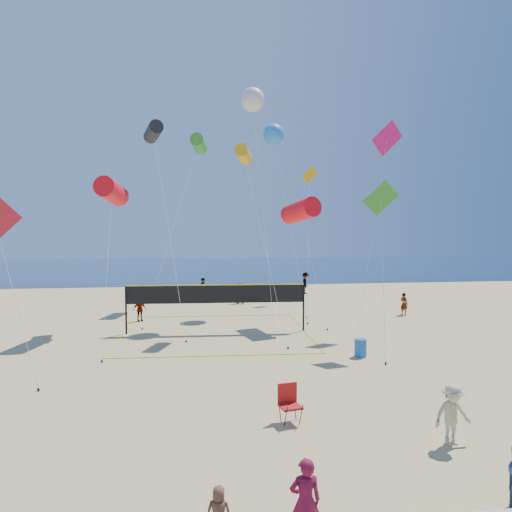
{
  "coord_description": "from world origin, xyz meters",
  "views": [
    {
      "loc": [
        -2.38,
        -10.07,
        5.54
      ],
      "look_at": [
        -0.75,
        2.0,
        4.9
      ],
      "focal_mm": 32.0,
      "sensor_mm": 36.0,
      "label": 1
    }
  ],
  "objects": [
    {
      "name": "ground",
      "position": [
        0.0,
        0.0,
        0.0
      ],
      "size": [
        120.0,
        120.0,
        0.0
      ],
      "primitive_type": "plane",
      "color": "tan",
      "rests_on": "ground"
    },
    {
      "name": "ocean",
      "position": [
        0.0,
        62.0,
        0.01
      ],
      "size": [
        140.0,
        50.0,
        0.03
      ],
      "primitive_type": "cube",
      "color": "#10224D",
      "rests_on": "ground"
    },
    {
      "name": "woman",
      "position": [
        -0.48,
        -2.46,
        0.79
      ],
      "size": [
        0.57,
        0.38,
        1.57
      ],
      "primitive_type": "imported",
      "rotation": [
        0.0,
        0.0,
        3.14
      ],
      "color": "maroon",
      "rests_on": "ground"
    },
    {
      "name": "toddler",
      "position": [
        -2.03,
        -2.95,
        1.03
      ],
      "size": [
        0.48,
        0.38,
        0.85
      ],
      "primitive_type": "imported",
      "rotation": [
        0.0,
        0.0,
        2.85
      ],
      "color": "brown",
      "rests_on": "seawall"
    },
    {
      "name": "bystander_b",
      "position": [
        4.24,
        0.76,
        0.8
      ],
      "size": [
        1.08,
        0.69,
        1.59
      ],
      "primitive_type": "imported",
      "rotation": [
        0.0,
        0.0,
        0.1
      ],
      "color": "#CBBB87",
      "rests_on": "ground"
    },
    {
      "name": "far_person_0",
      "position": [
        -5.8,
        18.74,
        0.73
      ],
      "size": [
        0.92,
        0.73,
        1.46
      ],
      "primitive_type": "imported",
      "rotation": [
        0.0,
        0.0,
        0.51
      ],
      "color": "gray",
      "rests_on": "ground"
    },
    {
      "name": "far_person_1",
      "position": [
        1.11,
        25.0,
        0.78
      ],
      "size": [
        1.52,
        0.85,
        1.56
      ],
      "primitive_type": "imported",
      "rotation": [
        0.0,
        0.0,
        -0.29
      ],
      "color": "gray",
      "rests_on": "ground"
    },
    {
      "name": "far_person_2",
      "position": [
        11.48,
        18.58,
        0.75
      ],
      "size": [
        0.59,
        0.65,
        1.49
      ],
      "primitive_type": "imported",
      "rotation": [
        0.0,
        0.0,
        2.11
      ],
      "color": "gray",
      "rests_on": "ground"
    },
    {
      "name": "far_person_3",
      "position": [
        -1.68,
        27.2,
        0.9
      ],
      "size": [
        1.01,
        0.86,
        1.8
      ],
      "primitive_type": "imported",
      "rotation": [
        0.0,
        0.0,
        0.23
      ],
      "color": "gray",
      "rests_on": "ground"
    },
    {
      "name": "far_person_4",
      "position": [
        7.48,
        29.68,
        0.96
      ],
      "size": [
        0.98,
        1.38,
        1.93
      ],
      "primitive_type": "imported",
      "rotation": [
        0.0,
        0.0,
        1.34
      ],
      "color": "gray",
      "rests_on": "ground"
    },
    {
      "name": "camp_chair",
      "position": [
        0.31,
        2.73,
        0.63
      ],
      "size": [
        0.69,
        0.82,
        1.23
      ],
      "rotation": [
        0.0,
        0.0,
        0.19
      ],
      "color": "#AE1713",
      "rests_on": "ground"
    },
    {
      "name": "trash_barrel",
      "position": [
        4.9,
        9.15,
        0.4
      ],
      "size": [
        0.67,
        0.67,
        0.8
      ],
      "primitive_type": "cylinder",
      "rotation": [
        0.0,
        0.0,
        -0.33
      ],
      "color": "blue",
      "rests_on": "ground"
    },
    {
      "name": "volleyball_net",
      "position": [
        -1.22,
        14.96,
        1.85
      ],
      "size": [
        10.42,
        10.27,
        2.67
      ],
      "rotation": [
        0.0,
        0.0,
        -0.05
      ],
      "color": "black",
      "rests_on": "ground"
    },
    {
      "name": "kite_0",
      "position": [
        -6.89,
        16.04,
        7.77
      ],
      "size": [
        1.55,
        7.77,
        8.52
      ],
      "rotation": [
        0.0,
        0.0,
        -0.16
      ],
      "color": "red",
      "rests_on": "ground"
    },
    {
      "name": "kite_1",
      "position": [
        -4.86,
        18.97,
        11.71
      ],
      "size": [
        2.78,
        7.27,
        12.29
      ],
      "rotation": [
        0.0,
        0.0,
        0.28
      ],
      "color": "black",
      "rests_on": "ground"
    },
    {
      "name": "kite_2",
      "position": [
        0.4,
        15.88,
        9.93
      ],
      "size": [
        2.22,
        6.04,
        10.44
      ],
      "rotation": [
        0.0,
        0.0,
        -0.27
      ],
      "color": "gold",
      "rests_on": "ground"
    },
    {
      "name": "kite_4",
      "position": [
        6.4,
        10.67,
        6.84
      ],
      "size": [
        1.82,
        3.25,
        8.02
      ],
      "rotation": [
        0.0,
        0.0,
        -0.08
      ],
      "color": "#379229",
      "rests_on": "ground"
    },
    {
      "name": "kite_5",
      "position": [
        8.67,
        15.39,
        10.59
      ],
      "size": [
        4.06,
        3.71,
        12.06
      ],
      "rotation": [
        0.0,
        0.0,
        0.39
      ],
      "color": "#D31669",
      "rests_on": "ground"
    },
    {
      "name": "kite_6",
      "position": [
        1.45,
        20.05,
        14.22
      ],
      "size": [
        1.96,
        8.02,
        15.0
      ],
      "rotation": [
        0.0,
        0.0,
        0.31
      ],
      "color": "silver",
      "rests_on": "ground"
    },
    {
      "name": "kite_7",
      "position": [
        3.3,
        22.63,
        12.56
      ],
      "size": [
        1.94,
        7.12,
        13.32
      ],
      "rotation": [
        0.0,
        0.0,
        -0.19
      ],
      "color": "#2684E8",
      "rests_on": "ground"
    },
    {
      "name": "kite_8",
      "position": [
        -2.01,
        25.52,
        12.29
      ],
      "size": [
        4.11,
        10.61,
        12.96
      ],
      "rotation": [
        0.0,
        0.0,
        -0.17
      ],
      "color": "#379229",
      "rests_on": "ground"
    },
    {
      "name": "kite_9",
      "position": [
        6.95,
        26.38,
        9.5
      ],
      "size": [
        3.14,
        8.81,
        11.04
      ],
      "rotation": [
        0.0,
        0.0,
        0.32
      ],
      "color": "gold",
      "rests_on": "ground"
    },
    {
      "name": "kite_10",
      "position": [
        3.95,
        16.82,
        6.81
      ],
      "size": [
        2.14,
        3.82,
        7.61
      ],
      "rotation": [
        0.0,
        0.0,
        0.32
      ],
      "color": "red",
      "rests_on": "ground"
    }
  ]
}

